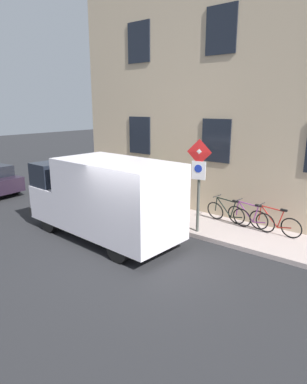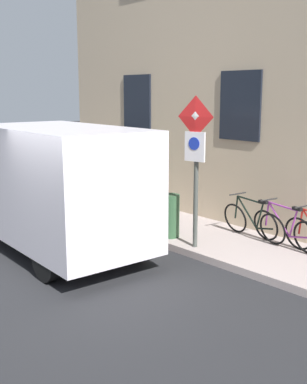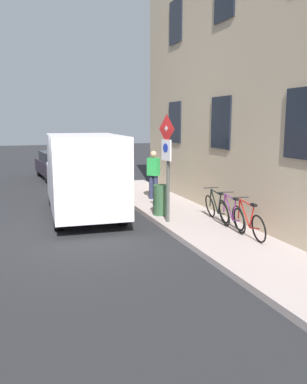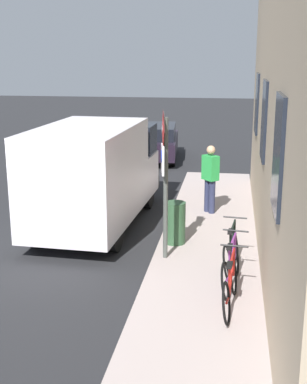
% 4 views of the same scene
% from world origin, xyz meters
% --- Properties ---
extents(ground_plane, '(80.00, 80.00, 0.00)m').
position_xyz_m(ground_plane, '(0.00, 0.00, 0.00)').
color(ground_plane, '#242527').
extents(sidewalk_slab, '(2.09, 14.82, 0.14)m').
position_xyz_m(sidewalk_slab, '(3.37, 0.00, 0.07)').
color(sidewalk_slab, '#AD9D98').
rests_on(sidewalk_slab, ground_plane).
extents(building_facade, '(0.75, 12.82, 8.89)m').
position_xyz_m(building_facade, '(4.76, 0.00, 4.45)').
color(building_facade, tan).
rests_on(building_facade, ground_plane).
extents(sign_post_stacked, '(0.19, 0.55, 2.82)m').
position_xyz_m(sign_post_stacked, '(2.54, -0.46, 2.04)').
color(sign_post_stacked, '#474C47').
rests_on(sign_post_stacked, sidewalk_slab).
extents(delivery_van, '(2.27, 5.42, 2.50)m').
position_xyz_m(delivery_van, '(0.62, 1.71, 1.33)').
color(delivery_van, white).
rests_on(delivery_van, ground_plane).
extents(bicycle_purple, '(0.49, 1.72, 0.89)m').
position_xyz_m(bicycle_purple, '(3.87, -1.65, 0.51)').
color(bicycle_purple, black).
rests_on(bicycle_purple, sidewalk_slab).
extents(bicycle_black, '(0.47, 1.72, 0.89)m').
position_xyz_m(bicycle_black, '(3.87, -0.86, 0.51)').
color(bicycle_black, black).
rests_on(bicycle_black, sidewalk_slab).
extents(pedestrian, '(0.46, 0.47, 1.72)m').
position_xyz_m(pedestrian, '(3.29, 2.79, 1.07)').
color(pedestrian, '#262B47').
rests_on(pedestrian, sidewalk_slab).
extents(litter_bin, '(0.44, 0.44, 0.90)m').
position_xyz_m(litter_bin, '(2.67, 0.41, 0.59)').
color(litter_bin, '#2D5133').
rests_on(litter_bin, sidewalk_slab).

